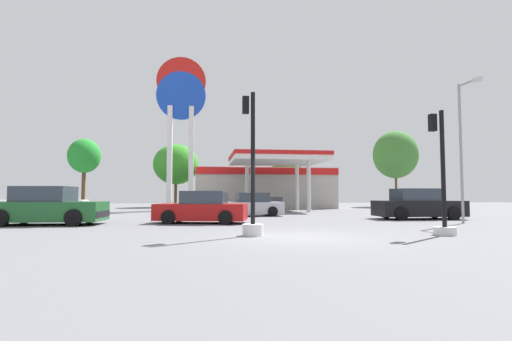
% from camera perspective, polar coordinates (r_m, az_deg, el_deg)
% --- Properties ---
extents(ground_plane, '(90.00, 90.00, 0.00)m').
position_cam_1_polar(ground_plane, '(12.11, 6.21, -9.77)').
color(ground_plane, slate).
rests_on(ground_plane, ground).
extents(gas_station, '(12.75, 13.27, 4.44)m').
position_cam_1_polar(gas_station, '(36.28, 1.24, -2.34)').
color(gas_station, '#ADA89E').
rests_on(gas_station, ground).
extents(station_pole_sign, '(4.05, 0.56, 12.74)m').
position_cam_1_polar(station_pole_sign, '(32.77, -11.06, 8.53)').
color(station_pole_sign, white).
rests_on(station_pole_sign, ground).
extents(car_0, '(4.60, 2.24, 1.62)m').
position_cam_1_polar(car_0, '(22.27, 22.86, -4.76)').
color(car_0, black).
rests_on(car_0, ground).
extents(car_1, '(4.02, 1.99, 1.41)m').
position_cam_1_polar(car_1, '(23.35, -0.84, -5.20)').
color(car_1, black).
rests_on(car_1, ground).
extents(car_2, '(4.74, 2.33, 1.66)m').
position_cam_1_polar(car_2, '(18.96, -28.51, -4.82)').
color(car_2, black).
rests_on(car_2, ground).
extents(car_3, '(4.08, 1.88, 1.46)m').
position_cam_1_polar(car_3, '(29.02, 22.82, -4.55)').
color(car_3, black).
rests_on(car_3, ground).
extents(car_4, '(4.37, 2.59, 1.47)m').
position_cam_1_polar(car_4, '(17.82, -8.05, -5.60)').
color(car_4, black).
rests_on(car_4, ground).
extents(car_5, '(4.80, 2.48, 1.66)m').
position_cam_1_polar(car_5, '(24.02, -29.31, -4.44)').
color(car_5, black).
rests_on(car_5, ground).
extents(traffic_signal_0, '(0.70, 0.71, 4.08)m').
position_cam_1_polar(traffic_signal_0, '(13.92, 25.90, -3.33)').
color(traffic_signal_0, silver).
rests_on(traffic_signal_0, ground).
extents(traffic_signal_1, '(0.66, 0.69, 4.63)m').
position_cam_1_polar(traffic_signal_1, '(12.35, -0.60, -3.31)').
color(traffic_signal_1, silver).
rests_on(traffic_signal_1, ground).
extents(tree_0, '(3.16, 3.16, 6.86)m').
position_cam_1_polar(tree_0, '(42.15, -24.10, 1.94)').
color(tree_0, brown).
rests_on(tree_0, ground).
extents(tree_1, '(4.62, 4.62, 6.47)m').
position_cam_1_polar(tree_1, '(40.51, -11.77, 0.90)').
color(tree_1, brown).
rests_on(tree_1, ground).
extents(tree_2, '(3.06, 3.06, 6.02)m').
position_cam_1_polar(tree_2, '(41.16, 4.57, 0.79)').
color(tree_2, brown).
rests_on(tree_2, ground).
extents(tree_3, '(4.69, 4.69, 8.10)m').
position_cam_1_polar(tree_3, '(43.89, 19.95, 2.22)').
color(tree_3, brown).
rests_on(tree_3, ground).
extents(corner_streetlamp, '(0.24, 1.48, 6.41)m').
position_cam_1_polar(corner_streetlamp, '(19.87, 28.42, 4.34)').
color(corner_streetlamp, gray).
rests_on(corner_streetlamp, ground).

